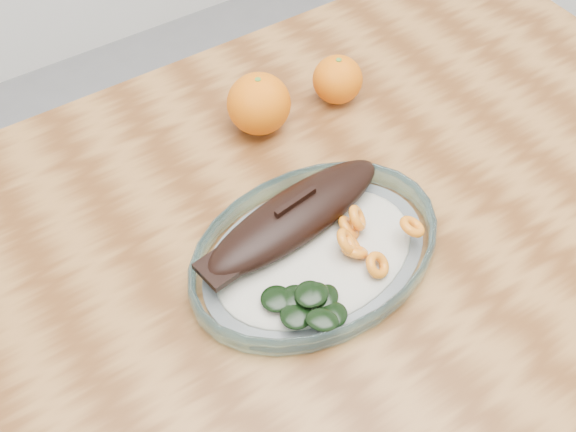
{
  "coord_description": "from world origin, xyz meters",
  "views": [
    {
      "loc": [
        -0.34,
        -0.44,
        1.45
      ],
      "look_at": [
        -0.03,
        0.04,
        0.77
      ],
      "focal_mm": 45.0,
      "sensor_mm": 36.0,
      "label": 1
    }
  ],
  "objects": [
    {
      "name": "dining_table",
      "position": [
        0.0,
        0.0,
        0.65
      ],
      "size": [
        1.2,
        0.8,
        0.75
      ],
      "color": "#5D3416",
      "rests_on": "ground"
    },
    {
      "name": "plated_meal",
      "position": [
        -0.03,
        -0.02,
        0.77
      ],
      "size": [
        0.6,
        0.6,
        0.08
      ],
      "rotation": [
        0.0,
        0.0,
        0.05
      ],
      "color": "white",
      "rests_on": "dining_table"
    },
    {
      "name": "orange_left",
      "position": [
        0.03,
        0.21,
        0.79
      ],
      "size": [
        0.09,
        0.09,
        0.09
      ],
      "primitive_type": "sphere",
      "color": "#DC6304",
      "rests_on": "dining_table"
    },
    {
      "name": "orange_right",
      "position": [
        0.16,
        0.2,
        0.79
      ],
      "size": [
        0.07,
        0.07,
        0.07
      ],
      "primitive_type": "sphere",
      "color": "#DC6304",
      "rests_on": "dining_table"
    }
  ]
}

